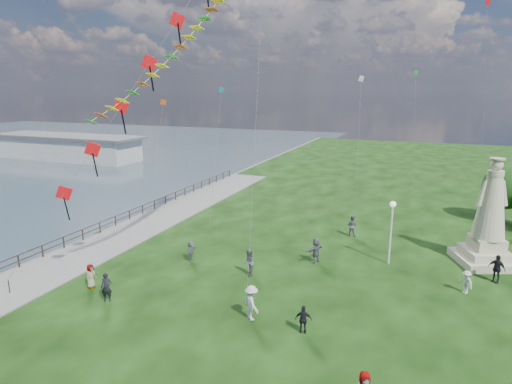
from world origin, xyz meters
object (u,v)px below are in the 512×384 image
at_px(person_7, 352,226).
at_px(person_9, 497,268).
at_px(lamppost, 392,219).
at_px(pier_pavilion, 67,147).
at_px(person_2, 251,303).
at_px(person_10, 91,276).
at_px(person_3, 303,319).
at_px(person_8, 466,282).
at_px(person_1, 249,262).
at_px(person_0, 107,287).
at_px(person_11, 316,250).
at_px(statue, 489,225).
at_px(person_5, 191,251).

bearing_deg(person_7, person_9, 164.28).
relative_size(lamppost, person_7, 2.53).
height_order(pier_pavilion, person_2, pier_pavilion).
relative_size(person_7, person_10, 1.18).
bearing_deg(person_10, person_3, -92.16).
distance_m(person_2, person_10, 10.76).
bearing_deg(person_8, person_1, -119.86).
distance_m(lamppost, person_7, 6.55).
xyz_separation_m(person_0, person_10, (-2.10, 1.01, -0.09)).
height_order(pier_pavilion, lamppost, lamppost).
distance_m(person_9, person_11, 11.63).
height_order(person_2, person_11, person_2).
relative_size(statue, lamppost, 1.64).
height_order(person_9, person_11, person_9).
bearing_deg(person_1, person_10, -78.94).
height_order(pier_pavilion, person_7, pier_pavilion).
xyz_separation_m(person_1, person_8, (13.24, 2.56, -0.19)).
xyz_separation_m(person_3, person_8, (7.98, 7.92, -0.02)).
distance_m(person_0, person_1, 8.99).
height_order(person_5, person_9, person_9).
bearing_deg(person_1, person_11, 115.55).
relative_size(statue, person_2, 3.92).
relative_size(person_8, person_10, 0.94).
height_order(person_2, person_8, person_2).
distance_m(pier_pavilion, lamppost, 66.39).
bearing_deg(person_10, person_8, -72.11).
relative_size(lamppost, person_9, 2.50).
bearing_deg(person_0, person_9, 3.30).
xyz_separation_m(person_1, person_10, (-8.44, -5.36, -0.14)).
relative_size(person_9, person_11, 1.01).
height_order(person_3, person_8, person_3).
xyz_separation_m(person_3, person_9, (9.88, 10.38, 0.17)).
relative_size(person_0, person_3, 1.16).
xyz_separation_m(person_9, person_11, (-11.57, -1.19, -0.01)).
height_order(statue, person_9, statue).
relative_size(person_3, person_8, 1.03).
bearing_deg(person_3, person_7, -99.87).
distance_m(person_1, person_3, 7.52).
bearing_deg(person_10, person_9, -68.42).
relative_size(person_5, person_11, 0.79).
height_order(person_3, person_11, person_11).
distance_m(person_9, person_10, 25.78).
height_order(person_2, person_9, person_2).
bearing_deg(person_5, person_10, 139.86).
bearing_deg(person_5, person_11, -81.37).
relative_size(person_5, person_7, 0.79).
bearing_deg(lamppost, person_2, -120.23).
bearing_deg(person_3, person_10, -10.76).
xyz_separation_m(lamppost, person_0, (-14.83, -11.86, -2.46)).
distance_m(statue, person_8, 6.22).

